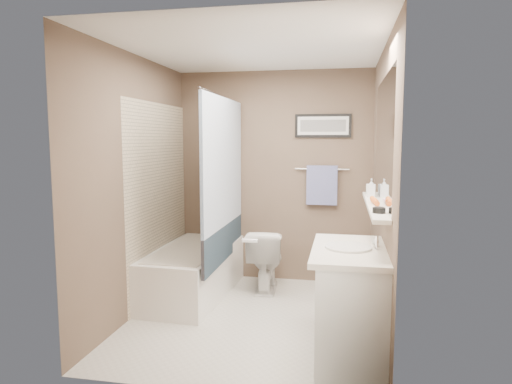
% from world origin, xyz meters
% --- Properties ---
extents(ground, '(2.50, 2.50, 0.00)m').
position_xyz_m(ground, '(0.00, 0.00, 0.00)').
color(ground, beige).
rests_on(ground, ground).
extents(ceiling, '(2.20, 2.50, 0.04)m').
position_xyz_m(ceiling, '(0.00, 0.00, 2.38)').
color(ceiling, white).
rests_on(ceiling, wall_back).
extents(wall_back, '(2.20, 0.04, 2.40)m').
position_xyz_m(wall_back, '(0.00, 1.23, 1.20)').
color(wall_back, brown).
rests_on(wall_back, ground).
extents(wall_front, '(2.20, 0.04, 2.40)m').
position_xyz_m(wall_front, '(0.00, -1.23, 1.20)').
color(wall_front, brown).
rests_on(wall_front, ground).
extents(wall_left, '(0.04, 2.50, 2.40)m').
position_xyz_m(wall_left, '(-1.08, 0.00, 1.20)').
color(wall_left, brown).
rests_on(wall_left, ground).
extents(wall_right, '(0.04, 2.50, 2.40)m').
position_xyz_m(wall_right, '(1.08, 0.00, 1.20)').
color(wall_right, brown).
rests_on(wall_right, ground).
extents(tile_surround, '(0.02, 1.55, 2.00)m').
position_xyz_m(tile_surround, '(-1.09, 0.50, 1.00)').
color(tile_surround, beige).
rests_on(tile_surround, wall_left).
extents(curtain_rod, '(0.02, 1.55, 0.02)m').
position_xyz_m(curtain_rod, '(-0.40, 0.50, 2.05)').
color(curtain_rod, silver).
rests_on(curtain_rod, wall_left).
extents(curtain_upper, '(0.03, 1.45, 1.28)m').
position_xyz_m(curtain_upper, '(-0.40, 0.50, 1.40)').
color(curtain_upper, white).
rests_on(curtain_upper, curtain_rod).
extents(curtain_lower, '(0.03, 1.45, 0.36)m').
position_xyz_m(curtain_lower, '(-0.40, 0.50, 0.58)').
color(curtain_lower, '#243644').
rests_on(curtain_lower, curtain_rod).
extents(mirror, '(0.02, 1.60, 1.00)m').
position_xyz_m(mirror, '(1.09, -0.15, 1.62)').
color(mirror, silver).
rests_on(mirror, wall_right).
extents(shelf, '(0.12, 1.60, 0.03)m').
position_xyz_m(shelf, '(1.04, -0.15, 1.10)').
color(shelf, silver).
rests_on(shelf, wall_right).
extents(towel_bar, '(0.60, 0.02, 0.02)m').
position_xyz_m(towel_bar, '(0.55, 1.22, 1.30)').
color(towel_bar, silver).
rests_on(towel_bar, wall_back).
extents(towel, '(0.34, 0.05, 0.44)m').
position_xyz_m(towel, '(0.55, 1.20, 1.12)').
color(towel, '#929BD5').
rests_on(towel, towel_bar).
extents(art_frame, '(0.62, 0.02, 0.26)m').
position_xyz_m(art_frame, '(0.55, 1.23, 1.78)').
color(art_frame, black).
rests_on(art_frame, wall_back).
extents(art_mat, '(0.56, 0.00, 0.20)m').
position_xyz_m(art_mat, '(0.55, 1.22, 1.78)').
color(art_mat, white).
rests_on(art_mat, art_frame).
extents(art_image, '(0.50, 0.00, 0.13)m').
position_xyz_m(art_image, '(0.55, 1.22, 1.78)').
color(art_image, '#595959').
rests_on(art_image, art_mat).
extents(door, '(0.80, 0.02, 2.00)m').
position_xyz_m(door, '(0.55, -1.24, 1.00)').
color(door, silver).
rests_on(door, wall_front).
extents(door_handle, '(0.10, 0.02, 0.02)m').
position_xyz_m(door_handle, '(0.22, -1.19, 1.00)').
color(door_handle, silver).
rests_on(door_handle, door).
extents(bathtub, '(0.77, 1.53, 0.50)m').
position_xyz_m(bathtub, '(-0.75, 0.51, 0.25)').
color(bathtub, white).
rests_on(bathtub, ground).
extents(tub_rim, '(0.56, 1.36, 0.02)m').
position_xyz_m(tub_rim, '(-0.75, 0.51, 0.50)').
color(tub_rim, beige).
rests_on(tub_rim, bathtub).
extents(toilet, '(0.42, 0.68, 0.67)m').
position_xyz_m(toilet, '(-0.03, 0.85, 0.34)').
color(toilet, white).
rests_on(toilet, ground).
extents(vanity, '(0.54, 0.92, 0.80)m').
position_xyz_m(vanity, '(0.85, -0.60, 0.40)').
color(vanity, white).
rests_on(vanity, ground).
extents(countertop, '(0.54, 0.96, 0.04)m').
position_xyz_m(countertop, '(0.84, -0.60, 0.82)').
color(countertop, silver).
rests_on(countertop, vanity).
extents(sink_basin, '(0.34, 0.34, 0.01)m').
position_xyz_m(sink_basin, '(0.83, -0.60, 0.85)').
color(sink_basin, silver).
rests_on(sink_basin, countertop).
extents(faucet_spout, '(0.02, 0.02, 0.10)m').
position_xyz_m(faucet_spout, '(1.03, -0.60, 0.89)').
color(faucet_spout, white).
rests_on(faucet_spout, countertop).
extents(faucet_knob, '(0.05, 0.05, 0.05)m').
position_xyz_m(faucet_knob, '(1.03, -0.50, 0.87)').
color(faucet_knob, silver).
rests_on(faucet_knob, countertop).
extents(candle_bowl_near, '(0.09, 0.09, 0.04)m').
position_xyz_m(candle_bowl_near, '(1.04, -0.66, 1.14)').
color(candle_bowl_near, black).
rests_on(candle_bowl_near, shelf).
extents(hair_brush_front, '(0.06, 0.22, 0.04)m').
position_xyz_m(hair_brush_front, '(1.04, -0.22, 1.14)').
color(hair_brush_front, '#C8541C').
rests_on(hair_brush_front, shelf).
extents(hair_brush_back, '(0.06, 0.22, 0.04)m').
position_xyz_m(hair_brush_back, '(1.04, -0.11, 1.14)').
color(hair_brush_back, orange).
rests_on(hair_brush_back, shelf).
extents(pink_comb, '(0.04, 0.16, 0.01)m').
position_xyz_m(pink_comb, '(1.04, 0.03, 1.12)').
color(pink_comb, pink).
rests_on(pink_comb, shelf).
extents(glass_jar, '(0.08, 0.08, 0.10)m').
position_xyz_m(glass_jar, '(1.04, 0.44, 1.17)').
color(glass_jar, white).
rests_on(glass_jar, shelf).
extents(soap_bottle, '(0.08, 0.08, 0.16)m').
position_xyz_m(soap_bottle, '(1.04, 0.30, 1.20)').
color(soap_bottle, '#999999').
rests_on(soap_bottle, shelf).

